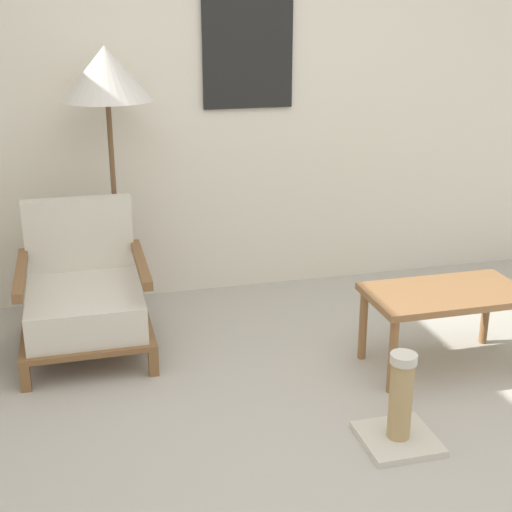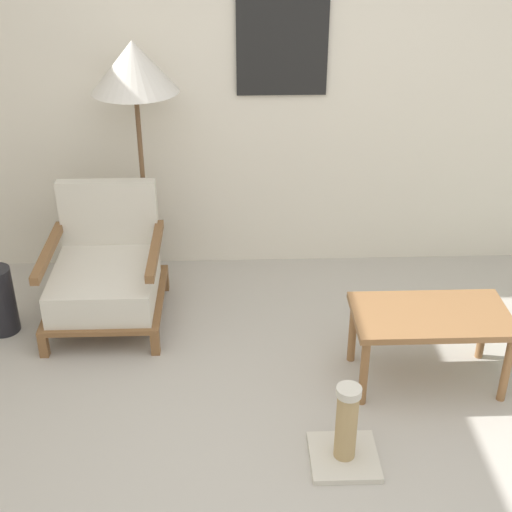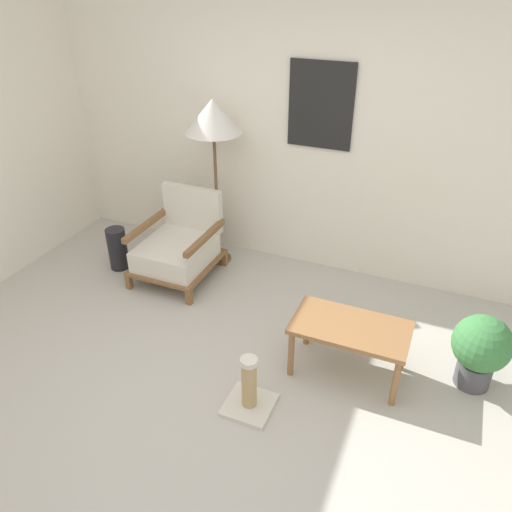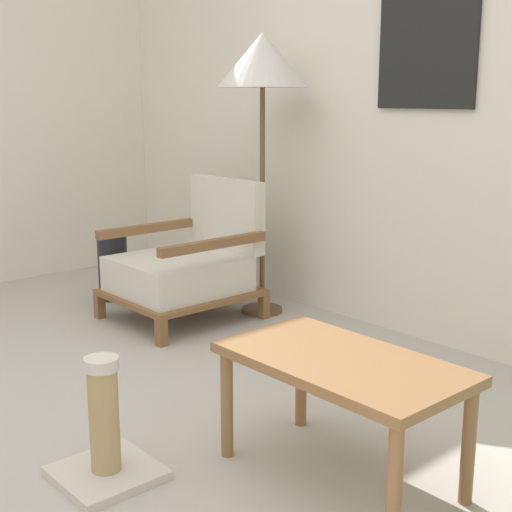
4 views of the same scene
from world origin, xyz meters
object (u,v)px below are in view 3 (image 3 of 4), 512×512
(floor_lamp, at_px, (213,120))
(vase, at_px, (118,249))
(coffee_table, at_px, (350,332))
(armchair, at_px, (179,246))
(potted_plant, at_px, (481,348))
(scratching_post, at_px, (249,392))

(floor_lamp, distance_m, vase, 1.55)
(coffee_table, bearing_deg, armchair, 159.15)
(potted_plant, bearing_deg, floor_lamp, 161.08)
(vase, xyz_separation_m, potted_plant, (3.25, -0.32, 0.12))
(vase, distance_m, scratching_post, 2.20)
(floor_lamp, relative_size, potted_plant, 2.81)
(coffee_table, xyz_separation_m, vase, (-2.40, 0.55, -0.16))
(floor_lamp, distance_m, coffee_table, 2.16)
(coffee_table, bearing_deg, floor_lamp, 145.86)
(scratching_post, bearing_deg, coffee_table, 48.57)
(armchair, relative_size, vase, 1.88)
(floor_lamp, height_order, vase, floor_lamp)
(armchair, xyz_separation_m, potted_plant, (2.64, -0.45, 0.02))
(scratching_post, bearing_deg, potted_plant, 30.89)
(floor_lamp, bearing_deg, coffee_table, -34.14)
(armchair, distance_m, coffee_table, 1.91)
(coffee_table, xyz_separation_m, scratching_post, (-0.52, -0.58, -0.23))
(potted_plant, xyz_separation_m, scratching_post, (-1.37, -0.82, -0.19))
(armchair, bearing_deg, potted_plant, -9.59)
(scratching_post, bearing_deg, floor_lamp, 122.57)
(coffee_table, xyz_separation_m, potted_plant, (0.85, 0.23, -0.04))
(armchair, bearing_deg, scratching_post, -44.90)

